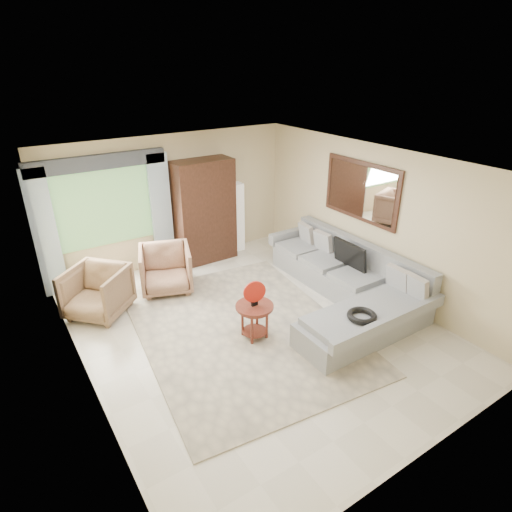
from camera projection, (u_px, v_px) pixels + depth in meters
ground at (255, 327)px, 6.79m from camera, size 6.00×6.00×0.00m
area_rug at (242, 329)px, 6.72m from camera, size 3.43×4.31×0.02m
sectional_sofa at (346, 286)px, 7.42m from camera, size 2.30×3.46×0.90m
tv_screen at (350, 255)px, 7.56m from camera, size 0.14×0.74×0.48m
garden_hose at (362, 316)px, 6.10m from camera, size 0.43×0.43×0.09m
coffee_table at (255, 321)px, 6.42m from camera, size 0.57×0.57×0.57m
red_disc at (255, 292)px, 6.21m from camera, size 0.33×0.11×0.34m
armchair_left at (97, 292)px, 6.98m from camera, size 1.27×1.27×0.83m
armchair_right at (166, 269)px, 7.73m from camera, size 1.14×1.15×0.83m
potted_plant at (77, 277)px, 7.77m from camera, size 0.55×0.49×0.55m
armoire at (204, 211)px, 8.68m from camera, size 1.20×0.55×2.10m
floor_lamp at (237, 217)px, 9.25m from camera, size 0.24×0.24×1.50m
window at (104, 208)px, 7.78m from camera, size 1.80×0.04×1.40m
curtain_left at (45, 234)px, 7.29m from camera, size 0.40×0.08×2.30m
curtain_right at (161, 212)px, 8.34m from camera, size 0.40×0.08×2.30m
valance at (97, 162)px, 7.36m from camera, size 2.40×0.12×0.26m
wall_mirror at (361, 191)px, 7.54m from camera, size 0.05×1.70×1.05m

